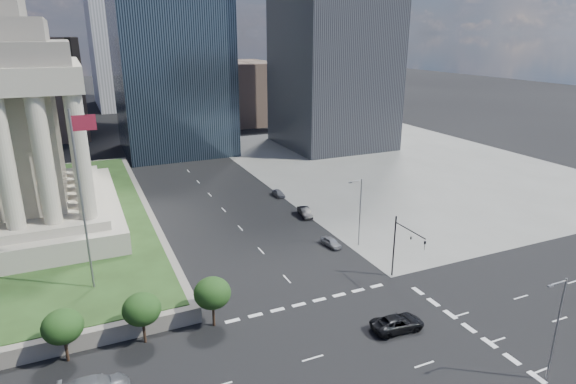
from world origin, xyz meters
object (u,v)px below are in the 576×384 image
street_lamp_south (556,325)px  parked_sedan_mid (305,212)px  pickup_truck (398,323)px  traffic_signal_ne (404,243)px  parked_sedan_near (331,242)px  parked_sedan_far (279,193)px  flagpole (82,192)px  street_lamp_north (359,208)px

street_lamp_south → parked_sedan_mid: (-1.83, 44.50, -4.93)m
street_lamp_south → pickup_truck: street_lamp_south is taller
traffic_signal_ne → parked_sedan_near: bearing=102.5°
pickup_truck → parked_sedan_far: pickup_truck is taller
traffic_signal_ne → parked_sedan_far: (-1.00, 36.09, -4.62)m
traffic_signal_ne → street_lamp_south: bearing=-87.6°
flagpole → street_lamp_north: bearing=1.6°
parked_sedan_near → parked_sedan_far: size_ratio=1.01×
flagpole → parked_sedan_mid: bearing=23.5°
street_lamp_north → parked_sedan_near: street_lamp_north is taller
street_lamp_south → parked_sedan_near: 32.89m
street_lamp_north → parked_sedan_far: street_lamp_north is taller
street_lamp_north → street_lamp_south: bearing=-90.0°
traffic_signal_ne → street_lamp_north: bearing=85.8°
flagpole → parked_sedan_mid: flagpole is taller
street_lamp_south → parked_sedan_near: size_ratio=2.69×
traffic_signal_ne → pickup_truck: size_ratio=1.43×
parked_sedan_mid → parked_sedan_far: size_ratio=1.21×
parked_sedan_near → parked_sedan_mid: size_ratio=0.84×
pickup_truck → flagpole: bearing=60.6°
flagpole → traffic_signal_ne: size_ratio=2.50×
flagpole → pickup_truck: size_ratio=3.57×
parked_sedan_far → pickup_truck: bearing=-97.4°
pickup_truck → parked_sedan_near: 21.06m
flagpole → parked_sedan_mid: size_ratio=4.50×
parked_sedan_mid → pickup_truck: bearing=-90.6°
flagpole → parked_sedan_far: bearing=37.7°
traffic_signal_ne → parked_sedan_mid: 25.24m
traffic_signal_ne → street_lamp_north: street_lamp_north is taller
traffic_signal_ne → pickup_truck: bearing=-128.5°
street_lamp_south → street_lamp_north: size_ratio=1.00×
traffic_signal_ne → parked_sedan_far: traffic_signal_ne is taller
pickup_truck → street_lamp_south: bearing=-143.7°
parked_sedan_far → parked_sedan_near: bearing=-94.7°
flagpole → traffic_signal_ne: bearing=-16.7°
street_lamp_north → traffic_signal_ne: bearing=-94.2°
flagpole → pickup_truck: 35.62m
parked_sedan_far → traffic_signal_ne: bearing=-88.8°
flagpole → pickup_truck: (27.87, -18.44, -12.34)m
pickup_truck → parked_sedan_near: pickup_truck is taller
street_lamp_north → parked_sedan_near: size_ratio=2.69×
street_lamp_north → pickup_truck: size_ratio=1.79×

